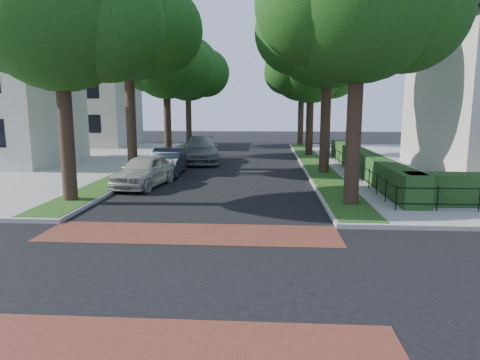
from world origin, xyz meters
The scene contains 18 objects.
ground centered at (0.00, 0.00, 0.00)m, with size 120.00×120.00×0.00m, color black.
crosswalk_far centered at (0.00, 3.20, 0.01)m, with size 9.00×2.20×0.01m, color brown.
crosswalk_near centered at (0.00, -3.20, 0.01)m, with size 9.00×2.20×0.01m, color brown.
grass_strip_ne centered at (5.40, 19.10, 0.16)m, with size 1.60×29.80×0.02m, color #1A4513.
grass_strip_nw centered at (-5.40, 19.10, 0.16)m, with size 1.60×29.80×0.02m, color #1A4513.
tree_right_mid centered at (5.61, 15.25, 7.99)m, with size 8.25×7.09×11.22m.
tree_right_far centered at (5.60, 24.22, 6.91)m, with size 7.25×6.23×9.74m.
tree_right_back centered at (5.60, 33.23, 7.27)m, with size 7.50×6.45×10.20m.
tree_left_near centered at (-5.40, 7.23, 7.27)m, with size 7.50×6.45×10.20m.
tree_left_mid centered at (-5.39, 15.24, 8.34)m, with size 8.00×6.88×11.48m.
tree_left_far centered at (-5.40, 24.22, 7.12)m, with size 7.00×6.02×9.86m.
tree_left_back centered at (-5.40, 33.24, 7.41)m, with size 7.75×6.66×10.44m.
hedge_main_road centered at (7.70, 15.00, 0.75)m, with size 1.00×18.00×1.20m, color #143A16.
fence_main_road centered at (6.90, 15.00, 0.60)m, with size 0.06×18.00×0.90m, color black, non-canonical shape.
house_left_far centered at (-15.49, 31.99, 5.04)m, with size 10.00×9.00×10.14m.
parked_car_front centered at (-3.60, 10.82, 0.77)m, with size 1.82×4.52×1.54m, color #BBB9A8.
parked_car_middle centered at (-3.31, 14.48, 0.75)m, with size 1.59×4.56×1.50m, color #1E262E.
parked_car_rear centered at (-2.30, 20.10, 0.86)m, with size 2.40×5.91×1.72m, color slate.
Camera 1 is at (2.31, -9.19, 3.78)m, focal length 32.00 mm.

